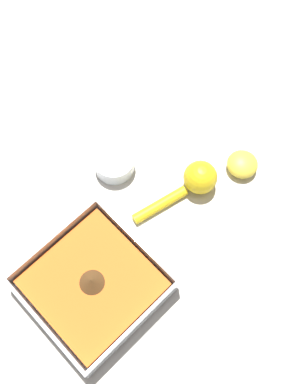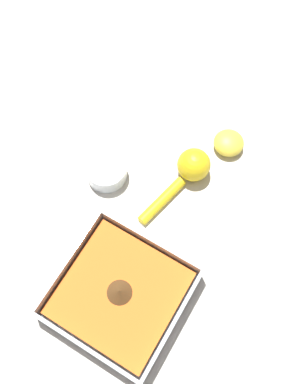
{
  "view_description": "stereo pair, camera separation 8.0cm",
  "coord_description": "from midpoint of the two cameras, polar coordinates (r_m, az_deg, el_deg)",
  "views": [
    {
      "loc": [
        -0.2,
        0.05,
        0.77
      ],
      "look_at": [
        0.02,
        -0.17,
        0.03
      ],
      "focal_mm": 42.0,
      "sensor_mm": 36.0,
      "label": 1
    },
    {
      "loc": [
        -0.13,
        0.1,
        0.77
      ],
      "look_at": [
        0.02,
        -0.17,
        0.03
      ],
      "focal_mm": 42.0,
      "sensor_mm": 36.0,
      "label": 2
    }
  ],
  "objects": [
    {
      "name": "lemon_half",
      "position": [
        0.86,
        8.14,
        5.9
      ],
      "size": [
        0.06,
        0.06,
        0.03
      ],
      "color": "yellow",
      "rests_on": "ground_plane"
    },
    {
      "name": "square_dish",
      "position": [
        0.76,
        -6.12,
        -13.19
      ],
      "size": [
        0.2,
        0.2,
        0.06
      ],
      "color": "silver",
      "rests_on": "ground_plane"
    },
    {
      "name": "spice_bowl",
      "position": [
        0.83,
        -7.52,
        2.32
      ],
      "size": [
        0.08,
        0.08,
        0.04
      ],
      "color": "silver",
      "rests_on": "ground_plane"
    },
    {
      "name": "lemon_squeezer",
      "position": [
        0.82,
        3.0,
        2.47
      ],
      "size": [
        0.07,
        0.17,
        0.06
      ],
      "rotation": [
        0.0,
        0.0,
        4.5
      ],
      "color": "yellow",
      "rests_on": "ground_plane"
    },
    {
      "name": "ground_plane",
      "position": [
        0.79,
        -7.76,
        -11.67
      ],
      "size": [
        4.0,
        4.0,
        0.0
      ],
      "primitive_type": "plane",
      "color": "beige"
    }
  ]
}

